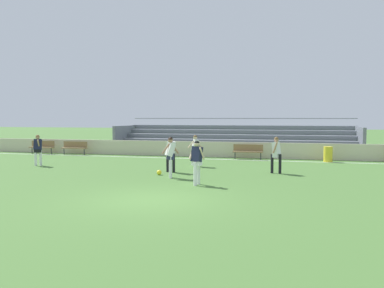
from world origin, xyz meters
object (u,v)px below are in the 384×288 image
Objects in this scene: player_white_pressing_high at (170,154)px; trash_bin at (328,154)px; bleacher_stand at (234,139)px; soccer_ball at (159,172)px; bench_near_bin at (248,150)px; player_dark_overlapping at (197,159)px; player_white_wide_left at (276,152)px; player_white_deep_cover at (171,151)px; bench_centre_sideline at (42,146)px; bench_far_right at (75,147)px; player_white_wide_right at (195,148)px; player_dark_trailing_run at (38,147)px.

trash_bin is at bearing 49.92° from player_white_pressing_high.
bleacher_stand reaches higher than soccer_ball.
player_dark_overlapping reaches higher than bench_near_bin.
player_white_pressing_high is 4.91m from player_white_wide_left.
trash_bin is (6.08, -4.06, -0.60)m from bleacher_stand.
player_white_deep_cover is 0.99× the size of player_dark_overlapping.
bench_near_bin is (14.40, 0.00, 0.00)m from bench_centre_sideline.
player_white_wide_left is (13.85, -5.88, 0.44)m from bench_far_right.
player_white_wide_right is at bearing 77.77° from soccer_ball.
bleacher_stand is at bearing 146.23° from trash_bin.
player_white_deep_cover is at bearing -138.92° from trash_bin.
player_white_pressing_high is (-6.82, -8.11, 0.58)m from trash_bin.
player_white_wide_left is 5.37m from soccer_ball.
player_white_wide_left is (-2.61, -5.58, 0.55)m from trash_bin.
bench_centre_sideline is 1.08× the size of player_white_wide_left.
player_white_pressing_high reaches higher than player_white_wide_right.
bench_near_bin reaches higher than trash_bin.
trash_bin is (4.61, -0.30, -0.11)m from bench_near_bin.
bench_near_bin is 1.00× the size of bench_far_right.
player_white_wide_right is at bearing 12.95° from player_dark_trailing_run.
bench_far_right is at bearing 178.95° from trash_bin.
bench_centre_sideline is at bearing 160.62° from player_white_wide_right.
player_white_deep_cover reaches higher than bench_far_right.
trash_bin is 7.91m from player_white_wide_right.
player_white_wide_right and player_dark_trailing_run have the same top height.
player_white_pressing_high reaches higher than trash_bin.
player_dark_trailing_run is at bearing 175.61° from player_white_deep_cover.
player_white_wide_left reaches higher than bench_far_right.
player_white_wide_right is (-1.51, 5.57, -0.03)m from player_dark_overlapping.
player_white_wide_left reaches higher than player_white_deep_cover.
player_dark_overlapping is (1.51, -1.45, -0.02)m from player_white_pressing_high.
bleacher_stand is 13.47m from bench_centre_sideline.
bench_near_bin is at bearing 30.87° from player_dark_trailing_run.
trash_bin is 0.52× the size of player_dark_overlapping.
player_white_pressing_high is 1.35m from soccer_ball.
player_white_pressing_high is 1.05× the size of player_dark_trailing_run.
bench_far_right is at bearing 156.99° from player_white_wide_left.
player_white_wide_left is (4.21, 2.53, -0.03)m from player_white_pressing_high.
player_dark_overlapping is at bearing -56.85° from player_white_deep_cover.
bleacher_stand reaches higher than bench_near_bin.
player_white_deep_cover is (-7.36, -6.42, 0.54)m from trash_bin.
bench_near_bin is at bearing -68.67° from bleacher_stand.
soccer_ball is (-1.49, -11.51, -0.93)m from bleacher_stand.
bench_centre_sideline is (-12.93, -3.76, -0.49)m from bleacher_stand.
bench_far_right is 2.05× the size of trash_bin.
player_dark_overlapping is at bearing -43.17° from soccer_ball.
player_white_wide_left is at bearing -20.74° from player_white_wide_right.
player_white_wide_left is 1.02× the size of player_dark_trailing_run.
bench_far_right is at bearing 104.36° from player_dark_trailing_run.
player_white_deep_cover is at bearing 123.15° from player_dark_overlapping.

